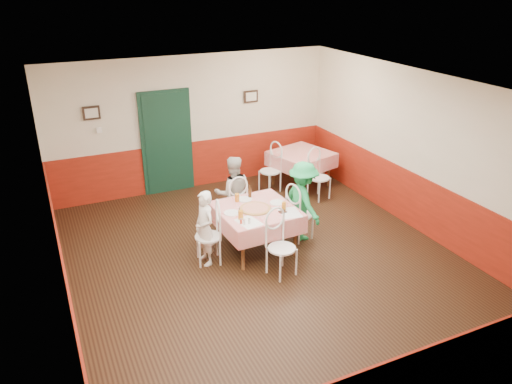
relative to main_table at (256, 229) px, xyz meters
name	(u,v)px	position (x,y,z in m)	size (l,w,h in m)	color
floor	(265,262)	(-0.03, -0.43, -0.38)	(7.00, 7.00, 0.00)	black
ceiling	(267,88)	(-0.03, -0.43, 2.42)	(7.00, 7.00, 0.00)	white
back_wall	(193,123)	(-0.03, 3.07, 1.02)	(6.00, 0.10, 2.80)	beige
front_wall	(432,314)	(-0.03, -3.93, 1.02)	(6.00, 0.10, 2.80)	beige
left_wall	(53,219)	(-3.03, -0.43, 1.02)	(0.10, 7.00, 2.80)	beige
right_wall	(422,154)	(2.97, -0.43, 1.02)	(0.10, 7.00, 2.80)	beige
wainscot_back	(195,164)	(-0.03, 3.06, 0.12)	(6.00, 0.03, 1.00)	maroon
wainscot_left	(65,279)	(-3.02, -0.43, 0.12)	(0.03, 7.00, 1.00)	maroon
wainscot_right	(415,201)	(2.95, -0.43, 0.12)	(0.03, 7.00, 1.00)	maroon
door	(167,144)	(-0.63, 3.02, 0.68)	(0.96, 0.06, 2.10)	black
picture_left	(91,113)	(-2.03, 3.02, 1.48)	(0.32, 0.03, 0.26)	black
picture_right	(251,96)	(1.27, 3.02, 1.48)	(0.32, 0.03, 0.26)	black
thermostat	(99,130)	(-1.93, 3.02, 1.12)	(0.10, 0.03, 0.10)	white
main_table	(256,229)	(0.00, 0.00, 0.00)	(1.22, 1.22, 0.77)	red
second_table	(301,169)	(2.04, 2.11, 0.00)	(1.12, 1.12, 0.77)	red
chair_left	(208,237)	(-0.85, -0.04, 0.08)	(0.42, 0.42, 0.90)	white
chair_right	(300,215)	(0.85, 0.04, 0.08)	(0.42, 0.42, 0.90)	white
chair_far	(234,206)	(-0.04, 0.85, 0.08)	(0.42, 0.42, 0.90)	white
chair_near	(282,248)	(0.04, -0.85, 0.08)	(0.42, 0.42, 0.90)	white
chair_second_a	(270,171)	(1.29, 2.11, 0.08)	(0.42, 0.42, 0.90)	white
chair_second_b	(319,178)	(2.04, 1.36, 0.08)	(0.42, 0.42, 0.90)	white
pizza	(255,208)	(-0.02, -0.02, 0.40)	(0.50, 0.50, 0.03)	#B74723
plate_left	(232,213)	(-0.43, 0.00, 0.39)	(0.25, 0.25, 0.01)	white
plate_right	(277,203)	(0.41, 0.04, 0.39)	(0.25, 0.25, 0.01)	white
plate_far	(245,199)	(-0.03, 0.39, 0.39)	(0.25, 0.25, 0.01)	white
glass_a	(241,215)	(-0.38, -0.26, 0.46)	(0.08, 0.08, 0.15)	#BF7219
glass_b	(284,206)	(0.39, -0.23, 0.45)	(0.07, 0.07, 0.13)	#BF7219
glass_c	(237,198)	(-0.17, 0.38, 0.45)	(0.08, 0.08, 0.14)	#BF7219
beer_bottle	(250,192)	(0.08, 0.43, 0.49)	(0.06, 0.06, 0.21)	#381C0A
shaker_a	(244,222)	(-0.40, -0.45, 0.43)	(0.04, 0.04, 0.09)	silver
shaker_b	(249,221)	(-0.32, -0.45, 0.43)	(0.04, 0.04, 0.09)	silver
shaker_c	(241,221)	(-0.44, -0.40, 0.43)	(0.04, 0.04, 0.09)	#B23319
menu_left	(249,222)	(-0.31, -0.40, 0.39)	(0.30, 0.40, 0.00)	white
menu_right	(290,213)	(0.42, -0.38, 0.39)	(0.30, 0.40, 0.00)	white
wallet	(283,212)	(0.33, -0.31, 0.40)	(0.11, 0.09, 0.02)	black
diner_left	(205,228)	(-0.90, -0.04, 0.24)	(0.45, 0.29, 1.23)	gray
diner_far	(233,193)	(-0.04, 0.90, 0.31)	(0.66, 0.52, 1.37)	gray
diner_right	(303,201)	(0.90, 0.04, 0.32)	(0.90, 0.52, 1.40)	gray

